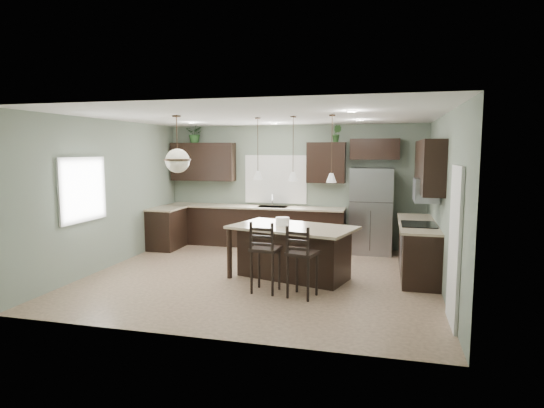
{
  "coord_description": "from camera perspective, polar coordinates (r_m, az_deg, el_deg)",
  "views": [
    {
      "loc": [
        2.12,
        -7.57,
        2.23
      ],
      "look_at": [
        0.1,
        0.4,
        1.25
      ],
      "focal_mm": 30.0,
      "sensor_mm": 36.0,
      "label": 1
    }
  ],
  "objects": [
    {
      "name": "pendant_left",
      "position": [
        8.07,
        -1.79,
        6.93
      ],
      "size": [
        0.17,
        0.17,
        1.1
      ],
      "primitive_type": null,
      "color": "white",
      "rests_on": "room_shell"
    },
    {
      "name": "back_upper_right",
      "position": [
        10.24,
        6.83,
        5.18
      ],
      "size": [
        0.85,
        0.34,
        0.9
      ],
      "primitive_type": "cube",
      "color": "black",
      "rests_on": "room_shell"
    },
    {
      "name": "pendant_center",
      "position": [
        7.72,
        2.66,
        6.93
      ],
      "size": [
        0.17,
        0.17,
        1.1
      ],
      "primitive_type": null,
      "color": "white",
      "rests_on": "room_shell"
    },
    {
      "name": "window_left",
      "position": [
        8.51,
        -22.72,
        1.68
      ],
      "size": [
        0.02,
        1.1,
        1.0
      ],
      "primitive_type": "cube",
      "color": "white",
      "rests_on": "room_shell"
    },
    {
      "name": "left_return_cabs",
      "position": [
        10.6,
        -13.08,
        -3.05
      ],
      "size": [
        0.6,
        0.9,
        0.9
      ],
      "primitive_type": "cube",
      "color": "black",
      "rests_on": "ground"
    },
    {
      "name": "sink_inset",
      "position": [
        10.4,
        0.07,
        -0.36
      ],
      "size": [
        0.7,
        0.45,
        0.01
      ],
      "primitive_type": "cube",
      "color": "gray",
      "rests_on": "back_countertop"
    },
    {
      "name": "right_upper_cabs",
      "position": [
        8.48,
        19.07,
        4.53
      ],
      "size": [
        0.34,
        2.35,
        0.9
      ],
      "primitive_type": "cube",
      "color": "black",
      "rests_on": "room_shell"
    },
    {
      "name": "microwave",
      "position": [
        8.23,
        18.77,
        1.69
      ],
      "size": [
        0.4,
        0.75,
        0.4
      ],
      "primitive_type": "cube",
      "color": "gray",
      "rests_on": "right_upper_cabs"
    },
    {
      "name": "bar_stool_center",
      "position": [
        7.15,
        -0.81,
        -6.62
      ],
      "size": [
        0.45,
        0.45,
        1.14
      ],
      "primitive_type": "cube",
      "rotation": [
        0.0,
        0.0,
        -0.07
      ],
      "color": "black",
      "rests_on": "ground"
    },
    {
      "name": "chandelier",
      "position": [
        7.72,
        -11.83,
        7.35
      ],
      "size": [
        0.44,
        0.44,
        0.95
      ],
      "primitive_type": null,
      "color": "beige",
      "rests_on": "room_shell"
    },
    {
      "name": "pendant_right",
      "position": [
        7.43,
        7.51,
        6.89
      ],
      "size": [
        0.17,
        0.17,
        1.1
      ],
      "primitive_type": null,
      "color": "silver",
      "rests_on": "room_shell"
    },
    {
      "name": "right_lower_cabs",
      "position": [
        8.66,
        17.82,
        -5.41
      ],
      "size": [
        0.6,
        2.35,
        0.9
      ],
      "primitive_type": "cube",
      "color": "black",
      "rests_on": "ground"
    },
    {
      "name": "kitchen_island",
      "position": [
        7.92,
        2.59,
        -6.11
      ],
      "size": [
        2.32,
        1.7,
        0.92
      ],
      "primitive_type": "cube",
      "rotation": [
        0.0,
        0.0,
        -0.27
      ],
      "color": "black",
      "rests_on": "ground"
    },
    {
      "name": "back_lower_cabs",
      "position": [
        10.6,
        -2.26,
        -2.87
      ],
      "size": [
        4.2,
        0.6,
        0.9
      ],
      "primitive_type": "cube",
      "color": "black",
      "rests_on": "ground"
    },
    {
      "name": "pantry_door",
      "position": [
        6.2,
        21.94,
        -4.95
      ],
      "size": [
        0.04,
        0.82,
        2.04
      ],
      "primitive_type": "cube",
      "color": "white",
      "rests_on": "ground"
    },
    {
      "name": "fridge_header",
      "position": [
        10.16,
        12.78,
        6.74
      ],
      "size": [
        1.05,
        0.34,
        0.45
      ],
      "primitive_type": "cube",
      "color": "black",
      "rests_on": "room_shell"
    },
    {
      "name": "back_countertop",
      "position": [
        10.52,
        -2.31,
        -0.37
      ],
      "size": [
        4.2,
        0.66,
        0.04
      ],
      "primitive_type": "cube",
      "color": "#C2B192",
      "rests_on": "back_lower_cabs"
    },
    {
      "name": "left_return_countertop",
      "position": [
        10.52,
        -13.05,
        -0.53
      ],
      "size": [
        0.66,
        0.96,
        0.04
      ],
      "primitive_type": "cube",
      "color": "#C2B192",
      "rests_on": "left_return_cabs"
    },
    {
      "name": "back_upper_left",
      "position": [
        11.02,
        -8.63,
        5.26
      ],
      "size": [
        1.55,
        0.34,
        0.9
      ],
      "primitive_type": "cube",
      "color": "black",
      "rests_on": "room_shell"
    },
    {
      "name": "window_back",
      "position": [
        10.63,
        0.47,
        3.13
      ],
      "size": [
        1.35,
        0.02,
        1.0
      ],
      "primitive_type": "cube",
      "color": "white",
      "rests_on": "room_shell"
    },
    {
      "name": "room_shell",
      "position": [
        7.88,
        -1.42,
        2.93
      ],
      "size": [
        6.0,
        6.0,
        6.0
      ],
      "color": "gray",
      "rests_on": "ground"
    },
    {
      "name": "cooktop",
      "position": [
        8.29,
        17.92,
        -2.45
      ],
      "size": [
        0.58,
        0.75,
        0.02
      ],
      "primitive_type": "cube",
      "color": "black",
      "rests_on": "right_countertop"
    },
    {
      "name": "bar_stool_right",
      "position": [
        6.93,
        3.84,
        -7.18
      ],
      "size": [
        0.5,
        0.5,
        1.12
      ],
      "primitive_type": "cube",
      "rotation": [
        0.0,
        0.0,
        -0.24
      ],
      "color": "black",
      "rests_on": "ground"
    },
    {
      "name": "wall_oven_front",
      "position": [
        8.37,
        15.84,
        -5.75
      ],
      "size": [
        0.01,
        0.72,
        0.6
      ],
      "primitive_type": "cube",
      "color": "gray",
      "rests_on": "right_lower_cabs"
    },
    {
      "name": "refrigerator",
      "position": [
        10.04,
        12.34,
        -0.83
      ],
      "size": [
        0.9,
        0.74,
        1.85
      ],
      "primitive_type": "cube",
      "color": "gray",
      "rests_on": "ground"
    },
    {
      "name": "serving_dish",
      "position": [
        7.91,
        1.32,
        -2.19
      ],
      "size": [
        0.24,
        0.24,
        0.14
      ],
      "primitive_type": "cylinder",
      "color": "white",
      "rests_on": "kitchen_island"
    },
    {
      "name": "plant_back_left",
      "position": [
        11.06,
        -9.61,
        8.75
      ],
      "size": [
        0.45,
        0.4,
        0.45
      ],
      "primitive_type": "imported",
      "rotation": [
        0.0,
        0.0,
        -0.13
      ],
      "color": "#21481F",
      "rests_on": "back_upper_left"
    },
    {
      "name": "ground",
      "position": [
        8.17,
        -1.38,
        -9.04
      ],
      "size": [
        6.0,
        6.0,
        0.0
      ],
      "primitive_type": "plane",
      "color": "#9E8466",
      "rests_on": "ground"
    },
    {
      "name": "plant_back_right",
      "position": [
        10.19,
        8.13,
        8.73
      ],
      "size": [
        0.24,
        0.21,
        0.37
      ],
      "primitive_type": "imported",
      "rotation": [
        0.0,
        0.0,
        -0.24
      ],
      "color": "#2A5123",
      "rests_on": "back_upper_right"
    },
    {
      "name": "right_countertop",
      "position": [
        8.57,
        17.8,
        -2.33
      ],
      "size": [
        0.66,
        2.35,
        0.04
      ],
      "primitive_type": "cube",
      "color": "#C2B192",
      "rests_on": "right_lower_cabs"
    },
    {
      "name": "faucet",
      "position": [
        10.35,
        0.03,
        0.42
      ],
      "size": [
        0.02,
        0.02,
        0.28
      ],
      "primitive_type": "cylinder",
      "color": "silver",
      "rests_on": "back_countertop"
    }
  ]
}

